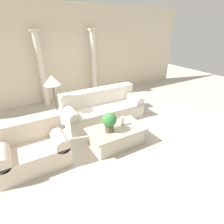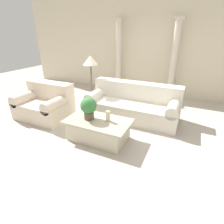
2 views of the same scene
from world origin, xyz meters
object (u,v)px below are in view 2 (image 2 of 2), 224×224
Objects in this scene: potted_plant at (89,107)px; floor_lamp at (91,64)px; loveseat at (45,104)px; sofa_long at (133,104)px; coffee_table at (98,129)px.

floor_lamp reaches higher than potted_plant.
sofa_long is at bearing 24.42° from loveseat.
potted_plant is 1.72m from floor_lamp.
coffee_table is at bearing -55.00° from floor_lamp.
sofa_long is 1.57m from floor_lamp.
coffee_table is (1.75, -0.37, -0.13)m from loveseat.
coffee_table is (-0.29, -1.30, -0.12)m from sofa_long.
potted_plant is (-0.19, -0.01, 0.46)m from coffee_table.
floor_lamp is at bearing 119.11° from potted_plant.
sofa_long reaches higher than coffee_table.
sofa_long is 1.55× the size of floor_lamp.
sofa_long and loveseat have the same top height.
floor_lamp is at bearing 125.00° from coffee_table.
loveseat is at bearing 166.31° from potted_plant.
floor_lamp is (-0.79, 1.41, 0.57)m from potted_plant.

